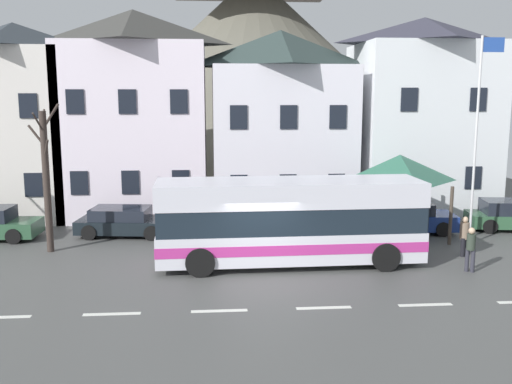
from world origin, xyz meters
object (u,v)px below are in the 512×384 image
townhouse_01 (136,114)px  transit_bus (289,222)px  public_bench (339,215)px  pedestrian_01 (471,247)px  bus_shelter (400,168)px  flagpole (478,128)px  bare_tree_01 (46,177)px  townhouse_03 (421,115)px  parked_car_02 (406,217)px  pedestrian_00 (464,235)px  parked_car_00 (124,221)px  townhouse_00 (19,121)px  townhouse_02 (280,122)px  hilltop_castle (255,61)px

townhouse_01 → transit_bus: townhouse_01 is taller
transit_bus → public_bench: (3.16, 6.02, -1.06)m
townhouse_01 → pedestrian_01: (12.60, -11.04, -4.19)m
bus_shelter → flagpole: bearing=-31.4°
pedestrian_01 → bare_tree_01: 15.75m
bare_tree_01 → bus_shelter: bearing=5.7°
townhouse_03 → parked_car_02: 7.17m
pedestrian_00 → transit_bus: bearing=-175.7°
parked_car_00 → public_bench: size_ratio=2.40×
pedestrian_00 → bare_tree_01: (-15.79, 1.88, 2.11)m
townhouse_01 → parked_car_00: 6.57m
townhouse_00 → townhouse_03: bearing=0.6°
townhouse_03 → pedestrian_01: townhouse_03 is taller
townhouse_02 → public_bench: townhouse_02 is taller
townhouse_01 → townhouse_03: bearing=0.1°
townhouse_01 → pedestrian_00: bearing=-34.6°
townhouse_00 → townhouse_03: size_ratio=0.95×
townhouse_01 → bare_tree_01: bearing=-109.4°
transit_bus → flagpole: bearing=14.7°
townhouse_01 → transit_bus: size_ratio=1.07×
parked_car_00 → bus_shelter: bearing=2.2°
townhouse_03 → pedestrian_01: 11.98m
parked_car_02 → public_bench: bearing=154.2°
parked_car_02 → townhouse_00: bearing=169.5°
parked_car_02 → parked_car_00: bearing=-176.7°
hilltop_castle → bus_shelter: hilltop_castle is taller
bare_tree_01 → parked_car_00: bearing=44.1°
townhouse_00 → pedestrian_01: townhouse_00 is taller
pedestrian_01 → flagpole: bearing=64.5°
townhouse_00 → bare_tree_01: 7.91m
parked_car_00 → parked_car_02: bearing=5.3°
parked_car_00 → flagpole: bearing=-3.1°
parked_car_00 → pedestrian_00: size_ratio=2.77×
pedestrian_01 → public_bench: (-2.94, 7.43, -0.40)m
transit_bus → bus_shelter: bearing=34.9°
townhouse_00 → hilltop_castle: size_ratio=0.27×
hilltop_castle → flagpole: hilltop_castle is taller
townhouse_02 → public_bench: 6.19m
townhouse_02 → parked_car_00: 9.90m
parked_car_00 → bare_tree_01: 4.18m
bus_shelter → townhouse_00: bearing=162.2°
pedestrian_01 → bare_tree_01: size_ratio=0.27×
townhouse_00 → townhouse_01: size_ratio=0.93×
bus_shelter → parked_car_02: bearing=47.1°
hilltop_castle → parked_car_02: bearing=-79.6°
public_bench → flagpole: 7.38m
public_bench → townhouse_02: bearing=120.2°
townhouse_02 → bus_shelter: (4.39, -6.18, -1.69)m
pedestrian_00 → bare_tree_01: bearing=173.2°
townhouse_00 → townhouse_02: townhouse_00 is taller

